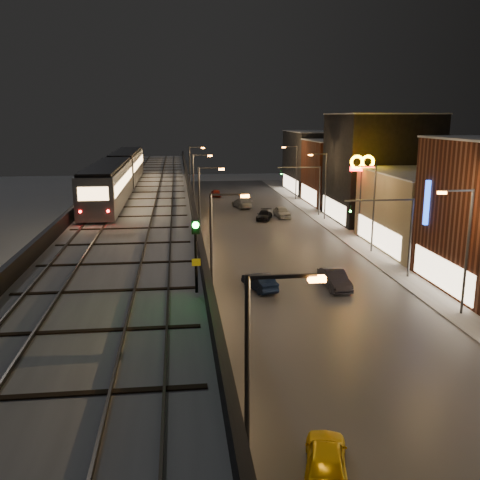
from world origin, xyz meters
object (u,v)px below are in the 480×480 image
subway_train (119,173)px  car_near_white (259,282)px  rail_signal (196,242)px  car_onc_silver (334,280)px  car_taxi (326,459)px  car_onc_red (282,213)px  car_onc_white (264,216)px  car_mid_dark (242,203)px  car_far_white (216,193)px

subway_train → car_near_white: size_ratio=8.20×
rail_signal → car_onc_silver: rail_signal is taller
car_taxi → car_onc_red: (8.83, 53.96, 0.06)m
car_taxi → car_onc_white: bearing=-81.3°
car_taxi → car_mid_dark: car_mid_dark is taller
car_onc_silver → car_onc_white: 30.00m
car_mid_dark → car_onc_red: bearing=105.8°
car_far_white → rail_signal: bearing=84.2°
car_mid_dark → car_onc_white: size_ratio=1.15×
rail_signal → car_onc_red: size_ratio=0.70×
rail_signal → car_taxi: bearing=-34.2°
car_far_white → car_onc_silver: bearing=95.4°
subway_train → car_onc_red: (20.04, 17.83, -7.51)m
subway_train → car_near_white: 19.44m
car_far_white → car_onc_red: bearing=109.3°
car_taxi → car_onc_silver: bearing=-92.0°
subway_train → car_taxi: bearing=-72.8°
car_taxi → car_near_white: car_taxi is taller
car_near_white → car_onc_silver: bearing=159.9°
car_far_white → car_taxi: bearing=88.1°
car_near_white → car_mid_dark: car_mid_dark is taller
car_taxi → car_onc_silver: 23.69m
car_far_white → car_onc_silver: 52.42m
rail_signal → car_mid_dark: (9.08, 59.50, -8.07)m
car_onc_silver → car_onc_white: car_onc_silver is taller
subway_train → car_onc_red: subway_train is taller
subway_train → car_taxi: 38.58m
rail_signal → car_onc_red: bearing=74.9°
car_far_white → car_onc_silver: size_ratio=0.82×
rail_signal → car_mid_dark: bearing=81.3°
rail_signal → car_onc_silver: 24.08m
rail_signal → car_onc_silver: size_ratio=0.66×
subway_train → car_onc_red: bearing=41.7°
car_onc_silver → car_mid_dark: bearing=91.7°
car_far_white → car_onc_red: 22.12m
car_taxi → car_far_white: 74.72m
subway_train → car_near_white: subway_train is taller
car_near_white → car_far_white: bearing=-107.3°
car_onc_silver → car_onc_red: car_onc_silver is taller
car_taxi → car_onc_white: car_taxi is taller
car_mid_dark → car_onc_silver: 40.23m
subway_train → car_onc_silver: 23.91m
car_near_white → car_onc_silver: car_onc_silver is taller
subway_train → car_mid_dark: (15.48, 26.63, -7.53)m
car_taxi → car_near_white: size_ratio=0.97×
car_taxi → car_onc_silver: (7.04, 22.62, 0.08)m
subway_train → car_onc_red: 27.85m
car_taxi → car_onc_red: bearing=-84.0°
car_mid_dark → car_far_white: 12.36m
subway_train → car_taxi: (11.20, -36.13, -7.57)m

